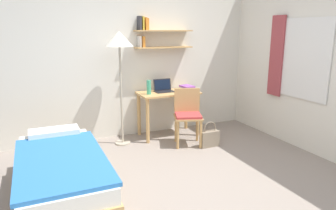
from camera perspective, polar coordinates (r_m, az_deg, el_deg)
ground_plane at (r=3.81m, az=5.10°, el=-14.01°), size 5.28×5.28×0.00m
wall_back at (r=5.26m, az=-5.34°, el=8.62°), size 4.40×0.27×2.60m
wall_right at (r=4.76m, az=27.24°, el=6.57°), size 0.10×4.40×2.60m
bed at (r=3.64m, az=-18.93°, el=-11.98°), size 0.88×1.87×0.54m
desk at (r=5.21m, az=0.05°, el=0.75°), size 1.00×0.53×0.76m
desk_chair at (r=4.86m, az=3.64°, el=-1.56°), size 0.53×0.52×0.87m
standing_lamp at (r=4.73m, az=-8.91°, el=10.84°), size 0.41×0.41×1.74m
laptop at (r=5.22m, az=-0.85°, el=3.09°), size 0.31×0.21×0.21m
water_bottle at (r=4.99m, az=-3.53°, el=3.27°), size 0.07×0.07×0.23m
book_stack at (r=5.28m, az=3.50°, el=3.14°), size 0.20×0.26×0.09m
handbag at (r=4.87m, az=7.62°, el=-6.01°), size 0.30×0.11×0.40m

